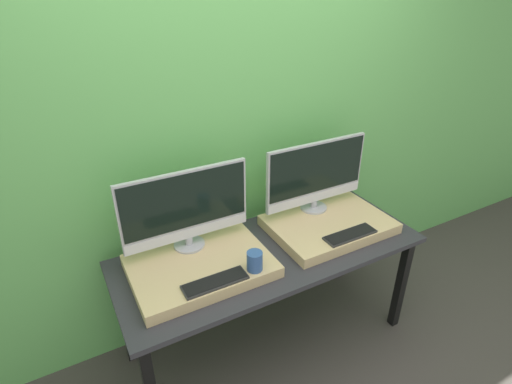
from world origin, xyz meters
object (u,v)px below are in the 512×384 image
at_px(monitor_right, 316,174).
at_px(keyboard_right, 350,235).
at_px(keyboard_left, 215,282).
at_px(monitor_left, 186,208).
at_px(mug, 255,261).

height_order(monitor_right, keyboard_right, monitor_right).
height_order(keyboard_left, keyboard_right, same).
bearing_deg(keyboard_right, monitor_right, 90.00).
bearing_deg(monitor_left, monitor_right, 0.00).
bearing_deg(keyboard_left, mug, 0.00).
xyz_separation_m(keyboard_left, monitor_right, (0.82, 0.34, 0.23)).
xyz_separation_m(keyboard_left, mug, (0.21, 0.00, 0.04)).
relative_size(monitor_left, monitor_right, 1.00).
bearing_deg(monitor_left, mug, -58.39).
height_order(monitor_left, monitor_right, same).
bearing_deg(keyboard_right, mug, 180.00).
distance_m(keyboard_left, keyboard_right, 0.82).
xyz_separation_m(monitor_left, mug, (0.21, -0.34, -0.18)).
distance_m(mug, monitor_right, 0.72).
xyz_separation_m(mug, monitor_right, (0.61, 0.34, 0.18)).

